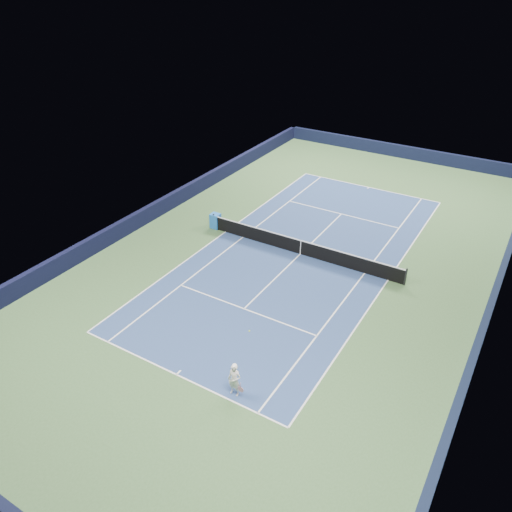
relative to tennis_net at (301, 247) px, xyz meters
The scene contains 19 objects.
ground 0.50m from the tennis_net, ahead, with size 40.00×40.00×0.00m, color #385930.
wall_far 19.83m from the tennis_net, 90.00° to the left, with size 22.00×0.35×1.10m, color black.
wall_right 10.83m from the tennis_net, ahead, with size 0.35×40.00×1.10m, color black.
wall_left 10.83m from the tennis_net, behind, with size 0.35×40.00×1.10m, color black.
court_surface 0.50m from the tennis_net, ahead, with size 10.97×23.77×0.01m, color navy.
baseline_far 11.90m from the tennis_net, 90.00° to the left, with size 10.97×0.08×0.00m, color white.
baseline_near 11.90m from the tennis_net, 90.00° to the right, with size 10.97×0.08×0.00m, color white.
sideline_doubles_right 5.51m from the tennis_net, ahead, with size 0.08×23.77×0.00m, color white.
sideline_doubles_left 5.51m from the tennis_net, behind, with size 0.08×23.77×0.00m, color white.
sideline_singles_right 4.14m from the tennis_net, ahead, with size 0.08×23.77×0.00m, color white.
sideline_singles_left 4.14m from the tennis_net, behind, with size 0.08×23.77×0.00m, color white.
service_line_far 6.42m from the tennis_net, 90.00° to the left, with size 8.23×0.08×0.00m, color white.
service_line_near 6.42m from the tennis_net, 90.00° to the right, with size 8.23×0.08×0.00m, color white.
center_service_line 0.50m from the tennis_net, ahead, with size 0.08×12.80×0.00m, color white.
center_mark_far 11.75m from the tennis_net, 90.00° to the left, with size 0.08×0.30×0.00m, color white.
center_mark_near 11.75m from the tennis_net, 90.00° to the right, with size 0.08×0.30×0.00m, color white.
tennis_net is the anchor object (origin of this frame).
sponsor_cube 6.40m from the tennis_net, behind, with size 0.64×0.56×0.99m.
tennis_player 11.81m from the tennis_net, 76.40° to the right, with size 0.75×1.23×2.70m.
Camera 1 is at (11.13, -23.63, 15.58)m, focal length 35.00 mm.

